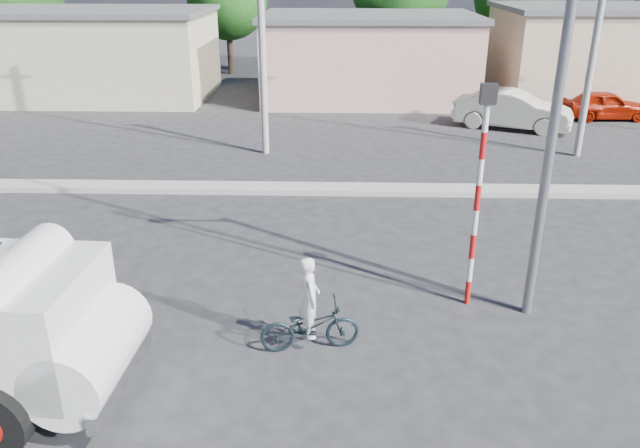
{
  "coord_description": "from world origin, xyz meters",
  "views": [
    {
      "loc": [
        0.59,
        -9.47,
        6.3
      ],
      "look_at": [
        0.23,
        2.4,
        1.3
      ],
      "focal_mm": 35.0,
      "sensor_mm": 36.0,
      "label": 1
    }
  ],
  "objects_px": {
    "car_cream": "(513,110)",
    "streetlight": "(555,50)",
    "cyclist": "(310,312)",
    "car_red": "(606,105)",
    "traffic_pole": "(479,180)",
    "bicycle": "(310,326)"
  },
  "relations": [
    {
      "from": "car_cream",
      "to": "streetlight",
      "type": "relative_size",
      "value": 0.52
    },
    {
      "from": "cyclist",
      "to": "streetlight",
      "type": "xyz_separation_m",
      "value": [
        4.0,
        1.39,
        4.22
      ]
    },
    {
      "from": "car_red",
      "to": "car_cream",
      "type": "bearing_deg",
      "value": 109.26
    },
    {
      "from": "cyclist",
      "to": "car_red",
      "type": "height_order",
      "value": "cyclist"
    },
    {
      "from": "car_cream",
      "to": "traffic_pole",
      "type": "relative_size",
      "value": 1.07
    },
    {
      "from": "cyclist",
      "to": "traffic_pole",
      "type": "height_order",
      "value": "traffic_pole"
    },
    {
      "from": "bicycle",
      "to": "traffic_pole",
      "type": "relative_size",
      "value": 0.4
    },
    {
      "from": "car_red",
      "to": "traffic_pole",
      "type": "distance_m",
      "value": 18.56
    },
    {
      "from": "bicycle",
      "to": "traffic_pole",
      "type": "height_order",
      "value": "traffic_pole"
    },
    {
      "from": "bicycle",
      "to": "streetlight",
      "type": "bearing_deg",
      "value": -80.97
    },
    {
      "from": "cyclist",
      "to": "streetlight",
      "type": "bearing_deg",
      "value": -80.97
    },
    {
      "from": "cyclist",
      "to": "car_cream",
      "type": "bearing_deg",
      "value": -35.18
    },
    {
      "from": "car_cream",
      "to": "streetlight",
      "type": "height_order",
      "value": "streetlight"
    },
    {
      "from": "car_cream",
      "to": "streetlight",
      "type": "distance_m",
      "value": 15.66
    },
    {
      "from": "cyclist",
      "to": "car_cream",
      "type": "xyz_separation_m",
      "value": [
        7.52,
        16.06,
        0.03
      ]
    },
    {
      "from": "bicycle",
      "to": "cyclist",
      "type": "bearing_deg",
      "value": -126.64
    },
    {
      "from": "cyclist",
      "to": "traffic_pole",
      "type": "relative_size",
      "value": 0.34
    },
    {
      "from": "bicycle",
      "to": "cyclist",
      "type": "distance_m",
      "value": 0.28
    },
    {
      "from": "car_red",
      "to": "bicycle",
      "type": "bearing_deg",
      "value": 143.58
    },
    {
      "from": "cyclist",
      "to": "streetlight",
      "type": "height_order",
      "value": "streetlight"
    },
    {
      "from": "car_red",
      "to": "streetlight",
      "type": "xyz_separation_m",
      "value": [
        -7.98,
        -16.46,
        4.35
      ]
    },
    {
      "from": "car_cream",
      "to": "bicycle",
      "type": "bearing_deg",
      "value": 177.59
    }
  ]
}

